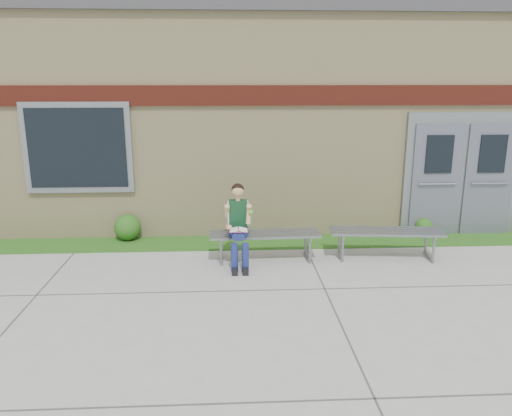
{
  "coord_description": "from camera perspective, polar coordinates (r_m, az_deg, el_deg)",
  "views": [
    {
      "loc": [
        -0.32,
        -5.98,
        2.89
      ],
      "look_at": [
        0.09,
        1.7,
        0.89
      ],
      "focal_mm": 35.0,
      "sensor_mm": 36.0,
      "label": 1
    }
  ],
  "objects": [
    {
      "name": "shrub_mid",
      "position": [
        9.4,
        -14.47,
        -2.14
      ],
      "size": [
        0.47,
        0.47,
        0.47
      ],
      "primitive_type": "sphere",
      "color": "#205316",
      "rests_on": "grass_strip"
    },
    {
      "name": "grass_strip",
      "position": [
        9.05,
        -0.86,
        -3.96
      ],
      "size": [
        16.0,
        0.8,
        0.02
      ],
      "primitive_type": "cube",
      "color": "#205316",
      "rests_on": "ground"
    },
    {
      "name": "bench_right",
      "position": [
        8.5,
        14.61,
        -3.18
      ],
      "size": [
        1.86,
        0.67,
        0.47
      ],
      "rotation": [
        0.0,
        0.0,
        -0.09
      ],
      "color": "slate",
      "rests_on": "ground"
    },
    {
      "name": "ground",
      "position": [
        6.64,
        0.01,
        -11.18
      ],
      "size": [
        80.0,
        80.0,
        0.0
      ],
      "primitive_type": "plane",
      "color": "#9E9E99",
      "rests_on": "ground"
    },
    {
      "name": "girl",
      "position": [
        7.82,
        -2.02,
        -1.75
      ],
      "size": [
        0.45,
        0.75,
        1.3
      ],
      "rotation": [
        0.0,
        0.0,
        -0.0
      ],
      "color": "navy",
      "rests_on": "ground"
    },
    {
      "name": "school_building",
      "position": [
        11.99,
        -1.53,
        10.83
      ],
      "size": [
        16.2,
        6.22,
        4.2
      ],
      "color": "beige",
      "rests_on": "ground"
    },
    {
      "name": "shrub_east",
      "position": [
        9.92,
        18.62,
        -2.02
      ],
      "size": [
        0.33,
        0.33,
        0.33
      ],
      "primitive_type": "sphere",
      "color": "#205316",
      "rests_on": "grass_strip"
    },
    {
      "name": "bench_left",
      "position": [
        8.13,
        1.01,
        -3.57
      ],
      "size": [
        1.79,
        0.54,
        0.46
      ],
      "rotation": [
        0.0,
        0.0,
        0.02
      ],
      "color": "slate",
      "rests_on": "ground"
    }
  ]
}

